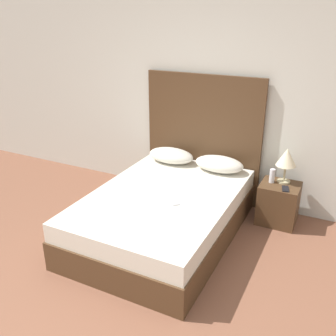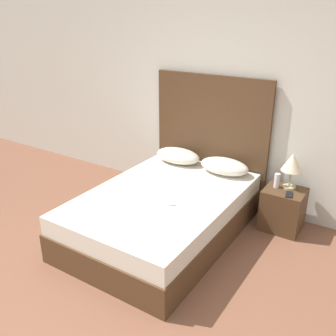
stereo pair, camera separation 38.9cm
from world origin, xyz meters
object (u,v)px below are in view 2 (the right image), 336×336
(table_lamp, at_px, (292,163))
(nightstand, at_px, (283,209))
(bed, at_px, (163,214))
(phone_on_nightstand, at_px, (289,195))
(phone_on_bed, at_px, (171,202))

(table_lamp, bearing_deg, nightstand, -101.06)
(bed, relative_size, nightstand, 4.42)
(nightstand, xyz_separation_m, phone_on_nightstand, (0.07, -0.10, 0.24))
(phone_on_bed, xyz_separation_m, table_lamp, (0.87, 1.03, 0.26))
(bed, xyz_separation_m, phone_on_nightstand, (1.11, 0.73, 0.23))
(nightstand, distance_m, phone_on_nightstand, 0.27)
(bed, height_order, table_lamp, table_lamp)
(phone_on_bed, bearing_deg, bed, 146.76)
(bed, xyz_separation_m, table_lamp, (1.06, 0.90, 0.52))
(bed, relative_size, table_lamp, 5.19)
(nightstand, relative_size, phone_on_nightstand, 2.92)
(phone_on_nightstand, bearing_deg, nightstand, 125.17)
(phone_on_bed, height_order, table_lamp, table_lamp)
(table_lamp, height_order, phone_on_nightstand, table_lamp)
(phone_on_bed, bearing_deg, phone_on_nightstand, 42.50)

